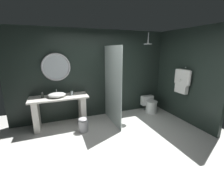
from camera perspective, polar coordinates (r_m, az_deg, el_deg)
The scene contains 13 objects.
ground_plane at distance 3.48m, azimuth 3.03°, elevation -21.10°, with size 5.76×5.76×0.00m, color silver.
back_wall_panel at distance 4.68m, azimuth -6.39°, elevation 5.52°, with size 4.80×0.10×2.60m, color #1E2823.
side_wall_right at distance 4.91m, azimuth 25.21°, elevation 4.65°, with size 0.10×2.47×2.60m, color #1E2823.
vanity_counter at distance 4.38m, azimuth -18.72°, elevation -6.71°, with size 1.49×0.59×0.83m.
vessel_sink at distance 4.23m, azimuth -19.82°, elevation -1.86°, with size 0.45×0.37×0.17m.
tumbler_cup at distance 4.31m, azimuth -14.70°, elevation -1.28°, with size 0.07×0.07×0.11m, color silver.
soap_dispenser at distance 4.31m, azimuth -24.45°, elevation -1.99°, with size 0.06×0.06×0.14m.
round_wall_mirror at distance 4.40m, azimuth -20.06°, elevation 7.82°, with size 0.75×0.05×0.75m.
shower_glass_panel at distance 4.21m, azimuth 0.16°, elevation 1.36°, with size 0.02×1.22×2.14m, color silver.
rain_shower_head at distance 4.71m, azimuth 13.22°, elevation 16.38°, with size 0.24×0.24×0.32m.
hanging_bathrobe at distance 4.77m, azimuth 24.63°, elevation 3.10°, with size 0.20×0.55×0.75m.
toilet at distance 5.30m, azimuth 13.93°, elevation -5.49°, with size 0.42×0.55×0.51m.
waste_bin at distance 4.08m, azimuth -10.62°, elevation -12.61°, with size 0.25×0.25×0.37m.
Camera 1 is at (-1.19, -2.57, 2.03)m, focal length 24.61 mm.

